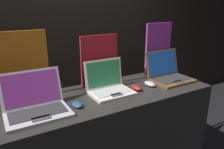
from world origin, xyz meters
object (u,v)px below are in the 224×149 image
object	(u,v)px
promo_stand_front	(25,68)
laptop_back	(168,73)
laptop_middle	(109,85)
mouse_middle	(136,88)
promo_stand_middle	(100,63)
laptop_front	(36,104)
mouse_front	(77,105)
mouse_back	(150,84)
promo_stand_back	(158,51)

from	to	relation	value
promo_stand_front	laptop_back	xyz separation A→B (m)	(1.18, -0.21, -0.17)
laptop_middle	mouse_middle	world-z (taller)	laptop_middle
laptop_middle	promo_stand_middle	distance (m)	0.21
laptop_front	laptop_middle	size ratio (longest dim) A/B	1.20
laptop_middle	promo_stand_middle	size ratio (longest dim) A/B	0.75
promo_stand_front	mouse_middle	distance (m)	0.85
promo_stand_front	mouse_middle	bearing A→B (deg)	-18.87
promo_stand_middle	laptop_back	bearing A→B (deg)	-15.23
promo_stand_front	laptop_middle	size ratio (longest dim) A/B	1.52
mouse_front	mouse_back	world-z (taller)	mouse_back
mouse_middle	promo_stand_middle	xyz separation A→B (m)	(-0.21, 0.22, 0.18)
laptop_back	mouse_front	bearing A→B (deg)	-173.91
laptop_front	promo_stand_back	distance (m)	1.21
promo_stand_middle	laptop_back	size ratio (longest dim) A/B	1.18
mouse_middle	mouse_back	xyz separation A→B (m)	(0.15, 0.02, -0.00)
laptop_back	mouse_back	bearing A→B (deg)	-171.04
promo_stand_back	mouse_middle	bearing A→B (deg)	-151.68
promo_stand_front	mouse_back	world-z (taller)	promo_stand_front
promo_stand_middle	laptop_front	bearing A→B (deg)	-159.42
mouse_middle	laptop_back	distance (m)	0.41
laptop_back	promo_stand_back	size ratio (longest dim) A/B	0.73
mouse_front	promo_stand_middle	xyz separation A→B (m)	(0.31, 0.27, 0.19)
mouse_middle	promo_stand_middle	distance (m)	0.36
mouse_front	promo_stand_front	world-z (taller)	promo_stand_front
mouse_front	promo_stand_back	world-z (taller)	promo_stand_back
promo_stand_middle	laptop_back	distance (m)	0.65
promo_stand_back	promo_stand_middle	bearing A→B (deg)	179.27
mouse_middle	promo_stand_back	size ratio (longest dim) A/B	0.22
mouse_front	laptop_middle	distance (m)	0.33
mouse_middle	mouse_front	bearing A→B (deg)	-175.37
promo_stand_middle	laptop_back	world-z (taller)	promo_stand_middle
laptop_middle	mouse_middle	distance (m)	0.23
mouse_back	promo_stand_front	bearing A→B (deg)	165.06
laptop_middle	mouse_back	xyz separation A→B (m)	(0.37, -0.06, -0.04)
promo_stand_middle	mouse_back	distance (m)	0.46
promo_stand_front	promo_stand_back	world-z (taller)	promo_stand_back
mouse_middle	laptop_front	bearing A→B (deg)	179.16
mouse_middle	mouse_back	world-z (taller)	mouse_middle
laptop_front	mouse_back	bearing A→B (deg)	0.36
laptop_front	promo_stand_middle	size ratio (longest dim) A/B	0.90
mouse_front	promo_stand_middle	size ratio (longest dim) A/B	0.23
promo_stand_middle	mouse_front	bearing A→B (deg)	-139.28
mouse_back	promo_stand_back	xyz separation A→B (m)	(0.25, 0.20, 0.22)
promo_stand_back	laptop_back	bearing A→B (deg)	-90.00
laptop_front	mouse_middle	world-z (taller)	laptop_front
laptop_middle	promo_stand_middle	xyz separation A→B (m)	(0.00, 0.15, 0.15)
mouse_front	promo_stand_front	bearing A→B (deg)	129.63
laptop_middle	laptop_back	xyz separation A→B (m)	(0.61, -0.02, 0.00)
promo_stand_front	promo_stand_back	xyz separation A→B (m)	(1.18, -0.05, 0.00)
laptop_middle	promo_stand_back	size ratio (longest dim) A/B	0.65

